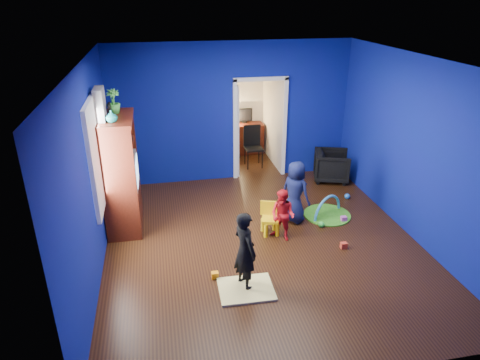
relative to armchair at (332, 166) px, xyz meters
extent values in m
cube|color=black|center=(-2.07, -2.20, -0.33)|extent=(5.00, 5.50, 0.01)
cube|color=white|center=(-2.07, -2.20, 2.57)|extent=(5.00, 5.50, 0.01)
cube|color=navy|center=(-2.07, 0.55, 1.12)|extent=(5.00, 0.02, 2.90)
cube|color=navy|center=(-2.07, -4.95, 1.12)|extent=(5.00, 0.02, 2.90)
cube|color=navy|center=(-4.57, -2.20, 1.12)|extent=(0.02, 5.50, 2.90)
cube|color=navy|center=(0.43, -2.20, 1.12)|extent=(0.02, 5.50, 2.90)
imported|color=black|center=(0.00, 0.00, 0.00)|extent=(0.90, 0.89, 0.66)
imported|color=black|center=(-2.59, -3.22, 0.25)|extent=(0.42, 0.49, 1.15)
imported|color=#0F1338|center=(-1.34, -1.57, 0.23)|extent=(0.62, 0.65, 1.12)
imported|color=red|center=(-1.73, -2.12, 0.11)|extent=(0.54, 0.54, 0.88)
imported|color=#0D626F|center=(-4.28, -1.46, 1.72)|extent=(0.20, 0.20, 0.18)
imported|color=green|center=(-4.28, -0.94, 1.83)|extent=(0.25, 0.25, 0.39)
cube|color=#371509|center=(-4.28, -1.16, 0.65)|extent=(0.58, 1.14, 1.96)
cube|color=silver|center=(-4.24, -1.16, 0.69)|extent=(0.46, 0.70, 0.54)
cube|color=#F2E07A|center=(-2.59, -3.32, -0.31)|extent=(0.77, 0.62, 0.03)
sphere|color=yellow|center=(-1.39, -1.32, -0.15)|extent=(0.36, 0.36, 0.36)
cube|color=yellow|center=(-1.88, -1.92, -0.08)|extent=(0.35, 0.35, 0.50)
cylinder|color=#2C9120|center=(-0.68, -1.51, -0.32)|extent=(0.85, 0.85, 0.02)
torus|color=#3F8CD8|center=(-0.68, -1.51, -0.31)|extent=(0.68, 0.44, 0.77)
cube|color=white|center=(-4.56, -1.85, 1.22)|extent=(0.03, 0.95, 1.55)
cube|color=slate|center=(-4.44, -1.30, 0.92)|extent=(0.14, 0.42, 2.40)
cube|color=white|center=(-1.47, 0.55, 0.72)|extent=(1.16, 0.10, 2.10)
cube|color=#3D140A|center=(-1.47, 2.06, 0.05)|extent=(0.88, 0.44, 0.75)
cube|color=black|center=(-1.47, 2.18, 0.62)|extent=(0.40, 0.05, 0.32)
sphere|color=#FFD88C|center=(-1.75, 2.12, 0.60)|extent=(0.14, 0.14, 0.14)
cube|color=black|center=(-1.47, 1.10, 0.13)|extent=(0.40, 0.40, 0.92)
cube|color=white|center=(-1.47, 2.17, 1.69)|extent=(0.88, 0.24, 0.04)
cube|color=red|center=(-0.84, -2.60, -0.28)|extent=(0.10, 0.08, 0.10)
sphere|color=blue|center=(-0.03, -0.93, -0.27)|extent=(0.11, 0.11, 0.11)
cube|color=orange|center=(-2.97, -2.97, -0.28)|extent=(0.10, 0.08, 0.10)
sphere|color=green|center=(-0.94, -1.89, -0.27)|extent=(0.11, 0.11, 0.11)
cube|color=#D24EBD|center=(-0.48, -1.79, -0.28)|extent=(0.10, 0.08, 0.10)
camera|label=1|loc=(-3.60, -7.98, 3.45)|focal=32.00mm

